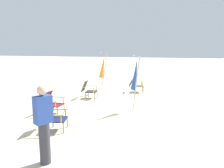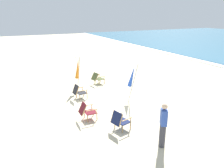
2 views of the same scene
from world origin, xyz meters
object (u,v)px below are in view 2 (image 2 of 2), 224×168
(beach_chair_back_left, at_px, (120,120))
(beach_chair_front_left, at_px, (79,91))
(beach_chair_back_right, at_px, (87,111))
(umbrella_furled_orange, at_px, (78,69))
(beach_chair_front_right, at_px, (97,78))
(umbrella_furled_blue, at_px, (132,76))
(person_near_chairs, at_px, (163,125))

(beach_chair_back_left, distance_m, beach_chair_front_left, 3.96)
(beach_chair_back_right, height_order, umbrella_furled_orange, umbrella_furled_orange)
(beach_chair_front_left, bearing_deg, beach_chair_front_right, 136.18)
(beach_chair_back_left, relative_size, umbrella_furled_blue, 0.39)
(beach_chair_back_right, height_order, beach_chair_front_right, beach_chair_back_right)
(beach_chair_front_right, height_order, person_near_chairs, person_near_chairs)
(beach_chair_back_left, relative_size, beach_chair_front_left, 1.01)
(beach_chair_back_left, bearing_deg, umbrella_furled_blue, 140.52)
(beach_chair_back_left, relative_size, beach_chair_front_right, 0.93)
(beach_chair_back_right, height_order, beach_chair_front_left, beach_chair_front_left)
(umbrella_furled_blue, distance_m, person_near_chairs, 4.29)
(umbrella_furled_orange, bearing_deg, beach_chair_front_left, -16.61)
(beach_chair_back_left, bearing_deg, umbrella_furled_orange, -179.28)
(person_near_chairs, bearing_deg, umbrella_furled_blue, 163.44)
(beach_chair_back_left, relative_size, umbrella_furled_orange, 0.39)
(beach_chair_back_right, xyz_separation_m, beach_chair_back_left, (1.44, 0.87, 0.00))
(beach_chair_front_left, xyz_separation_m, umbrella_furled_blue, (1.52, 2.41, 0.93))
(beach_chair_front_right, distance_m, person_near_chairs, 7.63)
(umbrella_furled_orange, distance_m, person_near_chairs, 6.87)
(beach_chair_front_right, distance_m, umbrella_furled_blue, 3.66)
(umbrella_furled_blue, xyz_separation_m, person_near_chairs, (4.08, -1.21, -0.52))
(beach_chair_back_right, xyz_separation_m, umbrella_furled_orange, (-3.69, 0.81, 0.95))
(beach_chair_back_right, relative_size, umbrella_furled_blue, 0.38)
(beach_chair_back_right, relative_size, person_near_chairs, 0.49)
(beach_chair_front_right, bearing_deg, umbrella_furled_orange, -62.92)
(beach_chair_back_left, xyz_separation_m, person_near_chairs, (1.66, 0.78, 0.41))
(beach_chair_back_left, height_order, umbrella_furled_orange, umbrella_furled_orange)
(beach_chair_front_left, relative_size, beach_chair_front_right, 0.93)
(umbrella_furled_blue, relative_size, person_near_chairs, 1.28)
(beach_chair_front_left, bearing_deg, umbrella_furled_orange, 163.39)
(beach_chair_front_left, height_order, umbrella_furled_blue, umbrella_furled_blue)
(beach_chair_front_left, relative_size, umbrella_furled_blue, 0.39)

